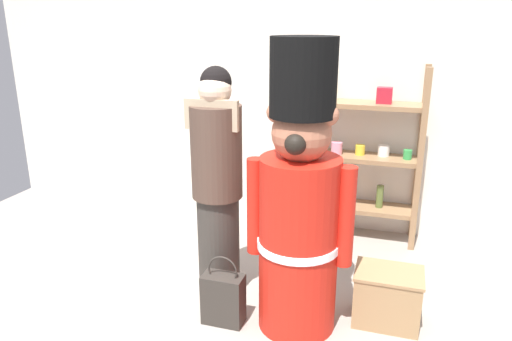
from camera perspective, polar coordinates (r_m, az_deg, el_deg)
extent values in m
cube|color=silver|center=(4.55, 4.97, 9.63)|extent=(6.40, 0.12, 2.60)
cube|color=#93704C|center=(4.32, 2.66, 2.24)|extent=(0.05, 0.05, 1.57)
cube|color=#93704C|center=(4.19, 18.89, 0.81)|extent=(0.05, 0.05, 1.57)
cube|color=#93704C|center=(4.60, 3.61, 3.18)|extent=(0.05, 0.05, 1.57)
cube|color=#93704C|center=(4.48, 18.85, 1.86)|extent=(0.05, 0.05, 1.57)
cube|color=#93704C|center=(4.51, 10.54, -4.08)|extent=(1.21, 0.30, 0.04)
cube|color=#93704C|center=(4.36, 10.88, 1.67)|extent=(1.21, 0.30, 0.04)
cube|color=#93704C|center=(4.26, 11.24, 7.76)|extent=(1.21, 0.30, 0.04)
cylinder|color=blue|center=(4.46, 4.54, 3.26)|extent=(0.07, 0.07, 0.11)
cylinder|color=red|center=(4.41, 7.07, 2.98)|extent=(0.07, 0.07, 0.10)
cylinder|color=pink|center=(4.33, 9.58, 2.65)|extent=(0.10, 0.10, 0.11)
cylinder|color=yellow|center=(4.35, 12.27, 2.42)|extent=(0.08, 0.08, 0.09)
cylinder|color=white|center=(4.36, 14.94, 2.29)|extent=(0.10, 0.10, 0.09)
cylinder|color=green|center=(4.31, 17.57, 1.83)|extent=(0.07, 0.07, 0.08)
cylinder|color=navy|center=(4.50, 6.79, -2.16)|extent=(0.07, 0.07, 0.22)
cylinder|color=#596B33|center=(4.44, 14.49, -3.00)|extent=(0.06, 0.06, 0.21)
cube|color=gold|center=(4.28, 7.65, 9.33)|extent=(0.19, 0.15, 0.16)
cube|color=#B21E2D|center=(4.23, 15.02, 8.62)|extent=(0.13, 0.10, 0.13)
cylinder|color=red|center=(3.05, 5.06, -8.83)|extent=(0.50, 0.50, 1.14)
cylinder|color=white|center=(3.05, 5.07, -8.59)|extent=(0.52, 0.52, 0.05)
sphere|color=#AB684C|center=(2.81, 5.45, 4.44)|extent=(0.35, 0.35, 0.35)
sphere|color=#AB684C|center=(2.82, 2.51, 6.94)|extent=(0.12, 0.12, 0.12)
sphere|color=#AB684C|center=(2.76, 8.59, 6.52)|extent=(0.12, 0.12, 0.12)
cylinder|color=black|center=(2.75, 5.65, 10.97)|extent=(0.38, 0.38, 0.45)
cylinder|color=red|center=(3.03, -0.06, -4.29)|extent=(0.11, 0.11, 0.63)
cylinder|color=red|center=(2.92, 10.61, -5.44)|extent=(0.11, 0.11, 0.63)
sphere|color=black|center=(2.66, 4.71, 3.14)|extent=(0.12, 0.12, 0.12)
cylinder|color=#38332D|center=(3.48, -4.44, -8.86)|extent=(0.30, 0.30, 0.75)
cylinder|color=#4C382D|center=(3.23, -4.72, 2.22)|extent=(0.35, 0.35, 0.63)
sphere|color=beige|center=(3.15, -4.92, 9.51)|extent=(0.22, 0.22, 0.22)
cube|color=tan|center=(3.11, -5.33, 6.62)|extent=(0.37, 0.04, 0.20)
sphere|color=black|center=(3.16, -4.80, 10.45)|extent=(0.21, 0.21, 0.21)
cube|color=#332D28|center=(3.26, -3.91, -15.01)|extent=(0.27, 0.15, 0.34)
torus|color=#332D28|center=(3.15, -4.00, -11.77)|extent=(0.20, 0.01, 0.20)
cube|color=#9E7A51|center=(3.37, 15.32, -14.41)|extent=(0.42, 0.31, 0.35)
cube|color=#9E7A51|center=(3.28, 15.58, -11.68)|extent=(0.43, 0.32, 0.02)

